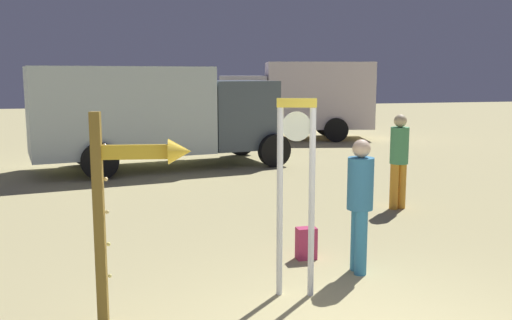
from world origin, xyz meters
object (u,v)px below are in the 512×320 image
(person_distant, at_px, (399,157))
(standing_clock, at_px, (296,180))
(box_truck_far, at_px, (299,98))
(backpack, at_px, (306,243))
(person_near_clock, at_px, (360,199))
(box_truck_near, at_px, (151,112))
(arrow_sign, at_px, (131,190))

(person_distant, bearing_deg, standing_clock, -132.42)
(person_distant, relative_size, box_truck_far, 0.28)
(backpack, xyz_separation_m, box_truck_far, (4.59, 13.84, 1.40))
(person_near_clock, distance_m, box_truck_near, 9.19)
(standing_clock, bearing_deg, person_near_clock, 26.13)
(arrow_sign, bearing_deg, backpack, 33.43)
(backpack, bearing_deg, box_truck_far, 71.66)
(standing_clock, xyz_separation_m, backpack, (0.55, 1.18, -1.13))
(backpack, bearing_deg, box_truck_near, 100.22)
(arrow_sign, distance_m, box_truck_far, 16.91)
(box_truck_near, bearing_deg, person_distant, -55.08)
(standing_clock, distance_m, backpack, 1.72)
(arrow_sign, relative_size, person_near_clock, 1.26)
(person_near_clock, distance_m, box_truck_far, 15.10)
(standing_clock, height_order, backpack, standing_clock)
(arrow_sign, height_order, backpack, arrow_sign)
(box_truck_far, bearing_deg, standing_clock, -108.90)
(arrow_sign, relative_size, person_distant, 1.22)
(arrow_sign, distance_m, person_distant, 6.38)
(standing_clock, relative_size, arrow_sign, 1.04)
(arrow_sign, bearing_deg, person_distant, 37.81)
(standing_clock, relative_size, person_near_clock, 1.31)
(arrow_sign, bearing_deg, standing_clock, 12.11)
(arrow_sign, bearing_deg, box_truck_near, 84.89)
(arrow_sign, xyz_separation_m, person_near_clock, (2.85, 0.89, -0.45))
(arrow_sign, distance_m, box_truck_near, 9.89)
(standing_clock, distance_m, box_truck_near, 9.51)
(person_near_clock, height_order, box_truck_near, box_truck_near)
(standing_clock, relative_size, person_distant, 1.27)
(arrow_sign, height_order, person_near_clock, arrow_sign)
(box_truck_near, bearing_deg, person_near_clock, -77.63)
(box_truck_far, bearing_deg, box_truck_near, -137.60)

